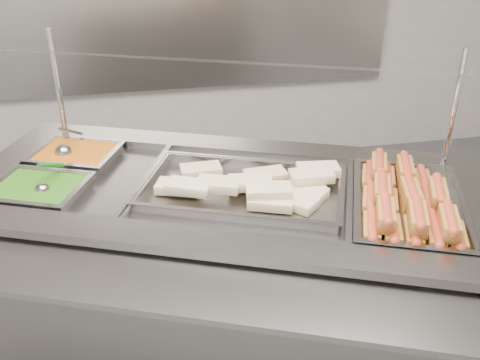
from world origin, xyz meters
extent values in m
cube|color=gray|center=(0.01, 0.47, 0.43)|extent=(1.92, 1.36, 0.86)
cube|color=gray|center=(-0.13, 0.15, 0.87)|extent=(1.76, 0.83, 0.03)
cube|color=gray|center=(0.14, 0.79, 0.87)|extent=(1.76, 0.83, 0.03)
cube|color=gray|center=(-0.79, 0.80, 0.87)|extent=(0.33, 0.57, 0.03)
cube|color=black|center=(0.01, 0.47, 0.76)|extent=(1.69, 1.13, 0.02)
cube|color=gray|center=(0.40, 0.31, 0.88)|extent=(0.23, 0.53, 0.01)
cube|color=gray|center=(-0.27, 0.59, 0.88)|extent=(0.23, 0.53, 0.01)
cube|color=gray|center=(-0.19, 0.00, 0.84)|extent=(1.73, 0.91, 0.02)
cylinder|color=silver|center=(-0.58, 1.06, 1.10)|extent=(0.02, 0.02, 0.43)
cylinder|color=silver|center=(0.84, 0.47, 1.10)|extent=(0.02, 0.02, 0.43)
cube|color=silver|center=(0.08, 0.66, 1.26)|extent=(1.61, 0.89, 0.08)
cube|color=#C0540A|center=(-0.53, 0.85, 0.85)|extent=(0.34, 0.31, 0.09)
cube|color=#28610F|center=(-0.64, 0.58, 0.85)|extent=(0.34, 0.31, 0.09)
cube|color=#955A1F|center=(0.39, 0.12, 0.87)|extent=(0.10, 0.16, 0.05)
cylinder|color=#CB4C24|center=(0.39, 0.12, 0.89)|extent=(0.09, 0.16, 0.03)
cube|color=#955A1F|center=(0.46, 0.28, 0.87)|extent=(0.11, 0.16, 0.05)
cylinder|color=#CB4C24|center=(0.46, 0.28, 0.89)|extent=(0.10, 0.16, 0.03)
cube|color=#955A1F|center=(0.53, 0.44, 0.87)|extent=(0.11, 0.16, 0.05)
cylinder|color=#CB4C24|center=(0.53, 0.44, 0.89)|extent=(0.10, 0.16, 0.03)
cube|color=#955A1F|center=(0.45, 0.10, 0.87)|extent=(0.10, 0.16, 0.05)
cylinder|color=#CB4C24|center=(0.45, 0.10, 0.89)|extent=(0.09, 0.16, 0.03)
cube|color=#955A1F|center=(0.52, 0.26, 0.87)|extent=(0.11, 0.16, 0.05)
cylinder|color=#CB4C24|center=(0.52, 0.26, 0.89)|extent=(0.09, 0.16, 0.03)
cube|color=#955A1F|center=(0.58, 0.42, 0.87)|extent=(0.11, 0.16, 0.05)
cylinder|color=#CB4C24|center=(0.58, 0.42, 0.89)|extent=(0.09, 0.16, 0.03)
cube|color=#955A1F|center=(0.51, 0.08, 0.87)|extent=(0.10, 0.16, 0.05)
cylinder|color=#CB4C24|center=(0.51, 0.08, 0.89)|extent=(0.09, 0.16, 0.03)
cube|color=#955A1F|center=(0.57, 0.24, 0.87)|extent=(0.10, 0.16, 0.05)
cylinder|color=#CB4C24|center=(0.57, 0.24, 0.89)|extent=(0.09, 0.16, 0.03)
cube|color=#955A1F|center=(0.64, 0.40, 0.87)|extent=(0.10, 0.16, 0.05)
cylinder|color=#CB4C24|center=(0.64, 0.40, 0.89)|extent=(0.09, 0.16, 0.03)
cube|color=#955A1F|center=(0.56, 0.05, 0.87)|extent=(0.10, 0.16, 0.05)
cylinder|color=#CB4C24|center=(0.56, 0.05, 0.89)|extent=(0.09, 0.16, 0.03)
cube|color=#955A1F|center=(0.63, 0.21, 0.87)|extent=(0.10, 0.16, 0.05)
cylinder|color=#CB4C24|center=(0.63, 0.21, 0.89)|extent=(0.09, 0.16, 0.03)
cube|color=#955A1F|center=(0.70, 0.37, 0.87)|extent=(0.10, 0.16, 0.05)
cylinder|color=#CB4C24|center=(0.70, 0.37, 0.89)|extent=(0.09, 0.16, 0.03)
cube|color=#955A1F|center=(0.62, 0.03, 0.87)|extent=(0.11, 0.16, 0.05)
cylinder|color=#CB4C24|center=(0.62, 0.03, 0.89)|extent=(0.09, 0.16, 0.03)
cube|color=#955A1F|center=(0.43, 0.12, 0.92)|extent=(0.10, 0.16, 0.05)
cylinder|color=#CB4C24|center=(0.43, 0.12, 0.94)|extent=(0.09, 0.16, 0.03)
cube|color=#955A1F|center=(0.49, 0.27, 0.92)|extent=(0.11, 0.16, 0.05)
cylinder|color=#CB4C24|center=(0.49, 0.27, 0.94)|extent=(0.09, 0.16, 0.03)
cube|color=#955A1F|center=(0.55, 0.43, 0.92)|extent=(0.11, 0.16, 0.05)
cylinder|color=#CB4C24|center=(0.55, 0.43, 0.94)|extent=(0.10, 0.16, 0.03)
cube|color=#955A1F|center=(0.52, 0.09, 0.92)|extent=(0.11, 0.16, 0.05)
cylinder|color=#CB4C24|center=(0.52, 0.09, 0.94)|extent=(0.09, 0.16, 0.03)
cube|color=#955A1F|center=(0.57, 0.23, 0.92)|extent=(0.10, 0.16, 0.05)
cylinder|color=#CB4C24|center=(0.57, 0.23, 0.94)|extent=(0.08, 0.16, 0.03)
cube|color=#955A1F|center=(0.63, 0.39, 0.92)|extent=(0.10, 0.16, 0.05)
cylinder|color=#CB4C24|center=(0.63, 0.39, 0.94)|extent=(0.09, 0.16, 0.03)
cube|color=#955A1F|center=(0.59, 0.04, 0.92)|extent=(0.11, 0.16, 0.05)
cylinder|color=#CB4C24|center=(0.59, 0.04, 0.94)|extent=(0.09, 0.16, 0.03)
cube|color=#955A1F|center=(0.66, 0.21, 0.92)|extent=(0.11, 0.16, 0.05)
cylinder|color=#CB4C24|center=(0.66, 0.21, 0.94)|extent=(0.10, 0.16, 0.03)
cube|color=beige|center=(-0.16, 0.50, 0.88)|extent=(0.17, 0.13, 0.03)
cube|color=beige|center=(0.27, 0.39, 0.87)|extent=(0.15, 0.08, 0.03)
cube|color=beige|center=(0.21, 0.33, 0.88)|extent=(0.16, 0.17, 0.03)
cube|color=beige|center=(0.27, 0.39, 0.87)|extent=(0.16, 0.16, 0.03)
cube|color=beige|center=(0.09, 0.48, 0.88)|extent=(0.15, 0.09, 0.03)
cube|color=beige|center=(-0.06, 0.61, 0.88)|extent=(0.15, 0.09, 0.03)
cube|color=beige|center=(0.13, 0.33, 0.88)|extent=(0.17, 0.13, 0.03)
cube|color=beige|center=(0.16, 0.52, 0.88)|extent=(0.15, 0.10, 0.03)
cube|color=beige|center=(0.08, 0.43, 0.91)|extent=(0.16, 0.10, 0.03)
cube|color=beige|center=(0.34, 0.47, 0.91)|extent=(0.16, 0.10, 0.03)
cube|color=beige|center=(-0.13, 0.44, 0.91)|extent=(0.17, 0.14, 0.03)
cube|color=beige|center=(-0.03, 0.43, 0.91)|extent=(0.17, 0.13, 0.03)
cube|color=beige|center=(0.13, 0.36, 0.91)|extent=(0.16, 0.10, 0.03)
cube|color=beige|center=(0.30, 0.43, 0.91)|extent=(0.15, 0.09, 0.03)
sphere|color=#A2A3A7|center=(-0.57, 0.85, 0.89)|extent=(0.07, 0.07, 0.07)
cylinder|color=#A2A3A7|center=(-0.54, 0.92, 0.95)|extent=(0.07, 0.15, 0.09)
sphere|color=#A2A3A7|center=(-0.62, 0.56, 0.88)|extent=(0.06, 0.06, 0.06)
cylinder|color=#136D15|center=(-0.59, 0.63, 0.94)|extent=(0.07, 0.14, 0.08)
camera|label=1|loc=(-0.27, -1.14, 1.76)|focal=40.00mm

